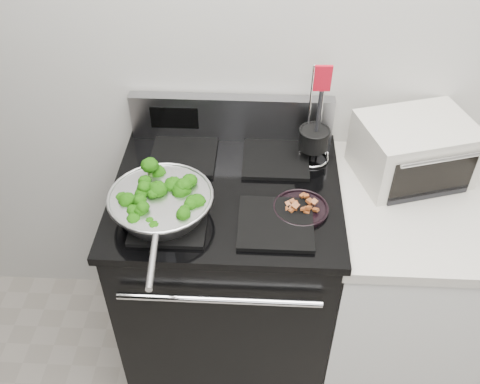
# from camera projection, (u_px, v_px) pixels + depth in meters

# --- Properties ---
(back_wall) EXTENTS (4.00, 0.02, 2.70)m
(back_wall) POSITION_uv_depth(u_px,v_px,m) (319.00, 38.00, 1.82)
(back_wall) COLOR #B5B2AB
(back_wall) RESTS_ON ground
(gas_range) EXTENTS (0.79, 0.69, 1.13)m
(gas_range) POSITION_uv_depth(u_px,v_px,m) (228.00, 275.00, 2.15)
(gas_range) COLOR black
(gas_range) RESTS_ON floor
(counter) EXTENTS (0.62, 0.68, 0.92)m
(counter) POSITION_uv_depth(u_px,v_px,m) (399.00, 286.00, 2.14)
(counter) COLOR white
(counter) RESTS_ON floor
(skillet) EXTENTS (0.34, 0.54, 0.07)m
(skillet) POSITION_uv_depth(u_px,v_px,m) (161.00, 203.00, 1.71)
(skillet) COLOR silver
(skillet) RESTS_ON gas_range
(broccoli_pile) EXTENTS (0.27, 0.27, 0.09)m
(broccoli_pile) POSITION_uv_depth(u_px,v_px,m) (161.00, 198.00, 1.70)
(broccoli_pile) COLOR #0B3204
(broccoli_pile) RESTS_ON skillet
(bacon_plate) EXTENTS (0.18, 0.18, 0.04)m
(bacon_plate) POSITION_uv_depth(u_px,v_px,m) (301.00, 206.00, 1.75)
(bacon_plate) COLOR black
(bacon_plate) RESTS_ON gas_range
(utensil_holder) EXTENTS (0.13, 0.13, 0.39)m
(utensil_holder) POSITION_uv_depth(u_px,v_px,m) (313.00, 144.00, 1.93)
(utensil_holder) COLOR silver
(utensil_holder) RESTS_ON gas_range
(toaster_oven) EXTENTS (0.44, 0.38, 0.22)m
(toaster_oven) POSITION_uv_depth(u_px,v_px,m) (413.00, 150.00, 1.88)
(toaster_oven) COLOR silver
(toaster_oven) RESTS_ON counter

